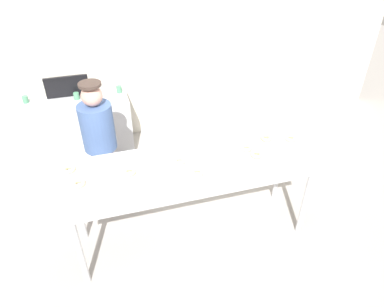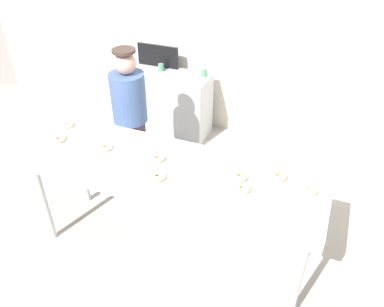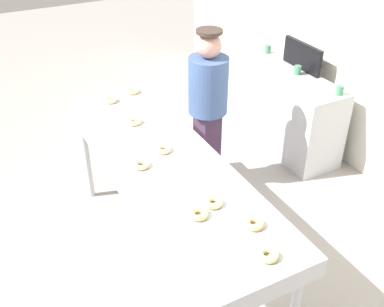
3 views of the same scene
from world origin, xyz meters
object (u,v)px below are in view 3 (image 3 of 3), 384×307
object	(u,v)px
plain_donut_5	(111,100)
fryer_conveyor	(166,170)
menu_display	(302,56)
worker_baker	(208,102)
paper_cup_1	(340,90)
plain_donut_6	(141,165)
plain_donut_7	(134,121)
paper_cup_2	(268,49)
plain_donut_2	(268,255)
plain_donut_8	(198,214)
prep_counter	(281,108)
plain_donut_1	(132,91)
plain_donut_4	(163,149)
plain_donut_3	(213,202)
paper_cup_0	(297,70)
plain_donut_0	(254,223)

from	to	relation	value
plain_donut_5	fryer_conveyor	bearing A→B (deg)	2.13
menu_display	worker_baker	bearing A→B (deg)	-76.29
worker_baker	paper_cup_1	bearing A→B (deg)	-120.33
fryer_conveyor	plain_donut_6	world-z (taller)	plain_donut_6
plain_donut_7	paper_cup_2	world-z (taller)	plain_donut_7
plain_donut_2	paper_cup_2	world-z (taller)	plain_donut_2
plain_donut_8	menu_display	size ratio (longest dim) A/B	0.21
plain_donut_7	prep_counter	distance (m)	2.11
plain_donut_1	plain_donut_4	xyz separation A→B (m)	(1.02, -0.16, 0.00)
plain_donut_3	menu_display	bearing A→B (deg)	129.68
plain_donut_4	paper_cup_1	world-z (taller)	plain_donut_4
plain_donut_4	prep_counter	bearing A→B (deg)	118.50
plain_donut_7	plain_donut_8	distance (m)	1.24
plain_donut_2	plain_donut_8	world-z (taller)	same
plain_donut_1	plain_donut_3	size ratio (longest dim) A/B	1.00
worker_baker	paper_cup_2	bearing A→B (deg)	-70.24
plain_donut_8	plain_donut_6	bearing A→B (deg)	-170.63
plain_donut_3	worker_baker	world-z (taller)	worker_baker
plain_donut_5	paper_cup_1	distance (m)	2.19
plain_donut_7	paper_cup_0	bearing A→B (deg)	102.61
plain_donut_5	paper_cup_1	bearing A→B (deg)	74.42
plain_donut_3	menu_display	world-z (taller)	menu_display
plain_donut_1	prep_counter	size ratio (longest dim) A/B	0.08
plain_donut_2	plain_donut_4	bearing A→B (deg)	-177.29
plain_donut_5	paper_cup_1	world-z (taller)	plain_donut_5
worker_baker	plain_donut_7	bearing A→B (deg)	91.25
plain_donut_0	plain_donut_7	xyz separation A→B (m)	(-1.46, -0.17, 0.00)
plain_donut_1	paper_cup_0	world-z (taller)	plain_donut_1
plain_donut_5	menu_display	size ratio (longest dim) A/B	0.21
plain_donut_1	prep_counter	distance (m)	1.85
plain_donut_3	prep_counter	bearing A→B (deg)	132.57
worker_baker	paper_cup_0	bearing A→B (deg)	-93.94
plain_donut_6	paper_cup_1	bearing A→B (deg)	101.62
fryer_conveyor	plain_donut_1	xyz separation A→B (m)	(-1.14, 0.19, 0.10)
plain_donut_4	plain_donut_8	bearing A→B (deg)	-8.46
paper_cup_1	plain_donut_3	bearing A→B (deg)	-62.41
plain_donut_6	prep_counter	bearing A→B (deg)	118.33
plain_donut_4	menu_display	size ratio (longest dim) A/B	0.21
plain_donut_6	plain_donut_3	bearing A→B (deg)	21.99
plain_donut_2	plain_donut_4	distance (m)	1.22
fryer_conveyor	plain_donut_1	size ratio (longest dim) A/B	20.75
plain_donut_6	paper_cup_0	xyz separation A→B (m)	(-1.05, 2.21, -0.12)
plain_donut_5	menu_display	bearing A→B (deg)	92.58
menu_display	plain_donut_2	bearing A→B (deg)	-42.32
plain_donut_5	plain_donut_7	bearing A→B (deg)	5.01
worker_baker	plain_donut_5	bearing A→B (deg)	60.42
plain_donut_8	worker_baker	xyz separation A→B (m)	(-1.47, 0.89, -0.11)
plain_donut_5	plain_donut_2	bearing A→B (deg)	3.43
plain_donut_2	fryer_conveyor	bearing A→B (deg)	-175.33
paper_cup_0	menu_display	bearing A→B (deg)	128.17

